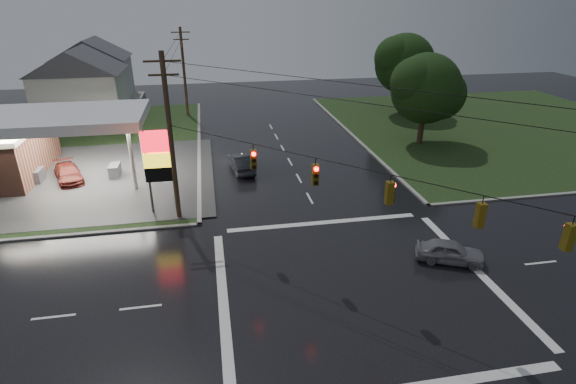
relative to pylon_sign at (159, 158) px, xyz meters
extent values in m
plane|color=black|center=(10.50, -10.50, -4.01)|extent=(120.00, 120.00, 0.00)
cube|color=black|center=(-15.50, 15.50, -3.97)|extent=(36.00, 36.00, 0.08)
cube|color=black|center=(36.50, 15.50, -3.97)|extent=(36.00, 36.00, 0.08)
cube|color=#2D2D2D|center=(-9.50, 7.50, -3.92)|extent=(26.00, 18.00, 0.02)
cylinder|color=silver|center=(-2.50, 4.50, -1.51)|extent=(0.30, 0.30, 5.00)
cylinder|color=silver|center=(-12.50, 10.50, -1.51)|extent=(0.30, 0.30, 5.00)
cylinder|color=silver|center=(-2.50, 10.50, -1.51)|extent=(0.30, 0.30, 5.00)
cube|color=silver|center=(-7.50, 7.50, 1.19)|extent=(12.00, 8.00, 0.80)
cube|color=white|center=(-7.50, 7.50, 0.77)|extent=(11.40, 7.40, 0.04)
cube|color=#59595E|center=(-10.50, 7.50, -3.46)|extent=(0.80, 1.60, 1.10)
cube|color=#59595E|center=(-4.50, 7.50, -3.46)|extent=(0.80, 1.60, 1.10)
cylinder|color=#59595E|center=(-0.80, 0.00, -1.01)|extent=(0.16, 0.16, 6.00)
cylinder|color=#59595E|center=(0.80, 0.00, -1.01)|extent=(0.16, 0.16, 6.00)
cube|color=red|center=(0.00, 0.00, 1.19)|extent=(2.00, 0.35, 1.40)
cube|color=yellow|center=(0.00, 0.00, -0.11)|extent=(2.00, 0.35, 1.00)
cube|color=black|center=(0.00, 0.00, -1.11)|extent=(2.00, 0.35, 1.00)
cylinder|color=#382619|center=(1.00, -1.00, 1.49)|extent=(0.32, 0.32, 11.00)
cube|color=#382619|center=(1.00, -1.00, 6.39)|extent=(2.20, 0.12, 0.12)
cube|color=#382619|center=(1.00, -1.00, 5.59)|extent=(1.80, 0.12, 0.12)
cylinder|color=#382619|center=(1.00, 27.50, 1.24)|extent=(0.32, 0.32, 10.50)
cube|color=#382619|center=(1.00, 27.50, 5.89)|extent=(2.20, 0.12, 0.12)
cube|color=#382619|center=(1.00, 27.50, 5.09)|extent=(1.80, 0.12, 0.12)
cube|color=#59470C|center=(5.75, -5.75, 1.59)|extent=(0.34, 0.34, 1.10)
cylinder|color=#FF0C07|center=(5.75, -5.95, 1.97)|extent=(0.22, 0.08, 0.22)
cube|color=#59470C|center=(8.60, -8.60, 1.59)|extent=(0.34, 0.34, 1.10)
cylinder|color=#FF0C07|center=(8.60, -8.80, 1.97)|extent=(0.22, 0.08, 0.22)
cube|color=#59470C|center=(11.45, -11.45, 1.59)|extent=(0.34, 0.34, 1.10)
cylinder|color=#FF0C07|center=(11.65, -11.45, 1.97)|extent=(0.08, 0.22, 0.22)
cube|color=#59470C|center=(14.30, -14.30, 1.59)|extent=(0.34, 0.34, 1.10)
cylinder|color=#FF0C07|center=(14.30, -14.10, 1.97)|extent=(0.22, 0.08, 0.22)
cube|color=#59470C|center=(16.58, -16.58, 1.59)|extent=(0.34, 0.34, 1.10)
cylinder|color=#FF0C07|center=(16.58, -16.38, 1.97)|extent=(0.22, 0.08, 0.22)
cube|color=silver|center=(-10.50, 25.50, -1.01)|extent=(9.00, 8.00, 6.00)
cube|color=gray|center=(-5.20, 25.50, -3.61)|extent=(1.60, 4.80, 0.80)
cube|color=silver|center=(-11.50, 37.50, -1.01)|extent=(9.00, 8.00, 6.00)
cube|color=gray|center=(-6.20, 37.50, -3.61)|extent=(1.60, 4.80, 0.80)
cylinder|color=black|center=(24.50, 11.50, -1.49)|extent=(0.56, 0.56, 5.04)
sphere|color=black|center=(24.50, 11.50, 1.57)|extent=(6.80, 6.80, 6.80)
sphere|color=black|center=(26.20, 11.80, 0.94)|extent=(5.10, 5.10, 5.10)
sphere|color=black|center=(23.14, 11.10, 2.29)|extent=(4.76, 4.76, 4.76)
cylinder|color=black|center=(27.50, 23.50, -1.21)|extent=(0.56, 0.56, 5.60)
sphere|color=black|center=(27.50, 23.50, 2.19)|extent=(7.20, 7.20, 7.20)
sphere|color=black|center=(29.30, 23.80, 1.49)|extent=(5.40, 5.40, 5.40)
sphere|color=black|center=(26.06, 23.10, 2.99)|extent=(5.04, 5.04, 5.04)
imported|color=black|center=(5.96, 6.97, -3.27)|extent=(2.14, 4.69, 1.49)
imported|color=slate|center=(16.43, -9.39, -3.36)|extent=(4.09, 2.95, 1.29)
imported|color=#501812|center=(-8.11, 7.38, -3.36)|extent=(3.38, 4.86, 1.31)
camera|label=1|loc=(3.41, -29.29, 10.07)|focal=28.00mm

